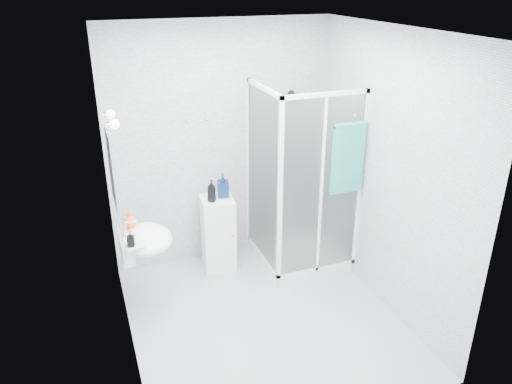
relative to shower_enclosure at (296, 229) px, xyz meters
name	(u,v)px	position (x,y,z in m)	size (l,w,h in m)	color
room	(265,192)	(-0.67, -0.77, 0.85)	(2.40, 2.60, 2.60)	silver
shower_enclosure	(296,229)	(0.00, 0.00, 0.00)	(0.90, 0.95, 2.00)	white
wall_basin	(144,240)	(-1.66, -0.32, 0.35)	(0.46, 0.56, 0.35)	white
mirror	(112,169)	(-1.85, -0.32, 1.05)	(0.02, 0.60, 0.70)	white
vanity_lights	(112,119)	(-1.80, -0.32, 1.47)	(0.10, 0.40, 0.08)	silver
wall_hooks	(198,120)	(-0.92, 0.49, 1.17)	(0.23, 0.06, 0.03)	silver
storage_cabinet	(218,233)	(-0.80, 0.27, -0.04)	(0.37, 0.38, 0.82)	white
hand_towel	(348,157)	(0.32, -0.40, 0.93)	(0.33, 0.05, 0.71)	teal
shampoo_bottle_a	(211,191)	(-0.87, 0.23, 0.49)	(0.09, 0.09, 0.24)	black
shampoo_bottle_b	(223,185)	(-0.72, 0.31, 0.50)	(0.12, 0.12, 0.26)	#0D2150
soap_dispenser_orange	(129,220)	(-1.75, -0.18, 0.50)	(0.13, 0.13, 0.16)	orange
soap_dispenser_black	(131,239)	(-1.78, -0.51, 0.48)	(0.06, 0.06, 0.14)	black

